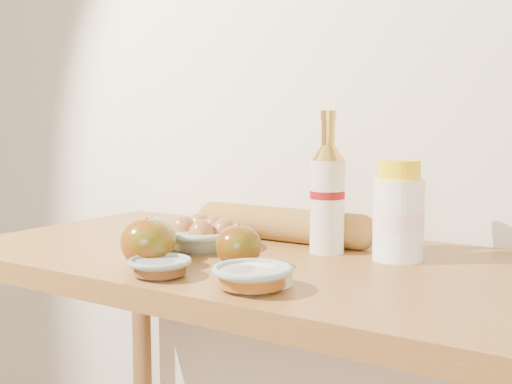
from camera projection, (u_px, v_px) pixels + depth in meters
back_wall at (344, 51)px, 1.42m from camera, size 3.50×0.02×2.60m
table at (265, 319)px, 1.20m from camera, size 1.20×0.60×0.90m
bourbon_bottle at (327, 196)px, 1.20m from camera, size 0.08×0.08×0.27m
cream_bottle at (398, 214)px, 1.14m from camera, size 0.09×0.09×0.18m
egg_bowl at (202, 235)px, 1.24m from camera, size 0.23×0.23×0.06m
baguette at (282, 224)px, 1.32m from camera, size 0.42×0.07×0.07m
apple_yellowgreen at (152, 239)px, 1.14m from camera, size 0.11×0.11×0.08m
apple_redgreen_front at (147, 243)px, 1.09m from camera, size 0.11×0.11×0.08m
apple_redgreen_right at (239, 246)px, 1.08m from camera, size 0.08×0.08×0.07m
sugar_bowl at (160, 267)px, 1.02m from camera, size 0.12×0.12×0.03m
syrup_bowl at (252, 277)px, 0.95m from camera, size 0.14×0.14×0.03m
butter_stick at (259, 274)px, 0.98m from camera, size 0.10×0.03×0.03m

